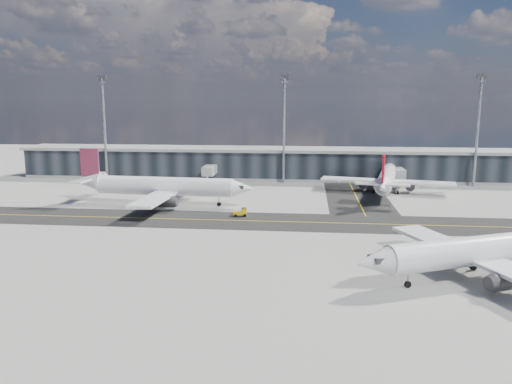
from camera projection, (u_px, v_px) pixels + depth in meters
ground at (270, 227)px, 89.43m from camera, size 300.00×300.00×0.00m
taxiway_lanes at (294, 214)px, 99.52m from camera, size 180.00×63.00×0.03m
terminal_concourse at (285, 165)px, 142.37m from camera, size 152.00×19.80×8.80m
floodlight_masts at (284, 125)px, 133.47m from camera, size 102.50×0.70×28.90m
airliner_af at (162, 186)px, 107.81m from camera, size 40.28×34.34×11.93m
airliner_redtail at (386, 178)px, 120.23m from camera, size 32.02×37.32×11.10m
airliner_near at (489, 250)px, 63.49m from camera, size 35.84×30.95×11.12m
baggage_tug at (241, 212)px, 97.17m from camera, size 2.85×1.82×1.66m
service_van at (390, 188)px, 123.94m from camera, size 3.32×6.39×1.72m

